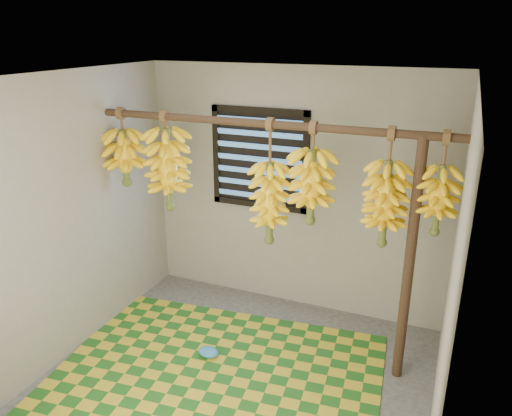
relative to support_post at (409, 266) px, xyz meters
The scene contains 16 objects.
floor 1.71m from the support_post, 149.74° to the right, with size 3.00×3.00×0.01m, color #444444.
ceiling 1.98m from the support_post, 149.74° to the right, with size 3.00×3.00×0.01m, color silver.
wall_back 1.46m from the support_post, 146.14° to the left, with size 3.00×0.01×2.40m, color gray.
wall_left 2.80m from the support_post, 165.49° to the right, with size 0.01×3.00×2.40m, color gray.
wall_right 0.79m from the support_post, 66.46° to the right, with size 0.01×3.00×2.40m, color gray.
window 1.80m from the support_post, 153.40° to the left, with size 1.00×0.04×1.00m.
hanging_pole 1.56m from the support_post, behind, with size 0.06×0.06×3.00m, color #442D20.
support_post is the anchor object (origin of this frame).
woven_mat 1.82m from the support_post, 153.34° to the right, with size 2.63×2.11×0.01m, color #205C1B.
plastic_bag 1.86m from the support_post, 165.83° to the right, with size 0.19×0.14×0.08m, color #3382C0.
banana_bunch_a 2.62m from the support_post, behind, with size 0.38×0.38×0.70m.
banana_bunch_b 2.17m from the support_post, behind, with size 0.38×0.38×0.88m.
banana_bunch_c 1.19m from the support_post, behind, with size 0.30×0.30×1.05m.
banana_bunch_d 0.96m from the support_post, behind, with size 0.35×0.35×0.82m.
banana_bunch_e 0.52m from the support_post, behind, with size 0.34×0.34×0.92m.
banana_bunch_f 0.57m from the support_post, ahead, with size 0.29×0.29×0.77m.
Camera 1 is at (1.44, -2.91, 2.70)m, focal length 35.00 mm.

